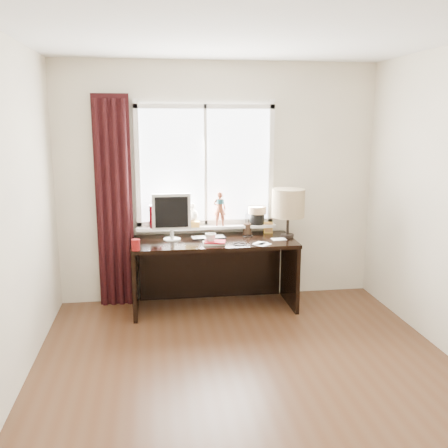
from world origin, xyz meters
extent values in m
cube|color=#4B2F1D|center=(0.00, 0.00, 0.00)|extent=(3.50, 4.00, 0.00)
cube|color=white|center=(0.00, 0.00, 2.60)|extent=(3.50, 4.00, 0.00)
cube|color=beige|center=(0.00, 2.00, 1.30)|extent=(3.50, 0.00, 2.60)
cube|color=beige|center=(0.00, -2.00, 1.30)|extent=(3.50, 0.00, 2.60)
imported|color=silver|center=(-0.15, 1.69, 0.76)|extent=(0.36, 0.24, 0.03)
imported|color=white|center=(-0.15, 1.49, 0.81)|extent=(0.15, 0.15, 0.11)
cylinder|color=maroon|center=(-0.90, 1.33, 0.80)|extent=(0.08, 0.08, 0.11)
cube|color=white|center=(-0.15, 1.99, 1.50)|extent=(1.40, 0.02, 1.30)
cube|color=silver|center=(-0.15, 1.96, 0.88)|extent=(1.50, 0.05, 0.05)
cube|color=silver|center=(-0.15, 1.96, 2.12)|extent=(1.50, 0.05, 0.05)
cube|color=silver|center=(-0.88, 1.96, 1.50)|extent=(0.05, 0.05, 1.40)
cube|color=silver|center=(0.57, 1.96, 1.50)|extent=(0.05, 0.05, 1.40)
cube|color=silver|center=(-0.15, 1.96, 1.50)|extent=(0.03, 0.05, 1.30)
cube|color=silver|center=(-0.15, 1.91, 0.83)|extent=(1.52, 0.18, 0.03)
cylinder|color=#3C0308|center=(-0.70, 1.87, 0.97)|extent=(0.14, 0.14, 0.25)
cube|color=gold|center=(-0.31, 1.87, 0.88)|extent=(0.15, 0.12, 0.06)
sphere|color=beige|center=(-0.31, 1.87, 0.97)|extent=(0.13, 0.13, 0.13)
sphere|color=beige|center=(-0.31, 1.87, 1.07)|extent=(0.07, 0.07, 0.07)
imported|color=brown|center=(0.00, 1.88, 1.04)|extent=(0.15, 0.12, 0.38)
cylinder|color=#1E4C51|center=(0.00, 1.87, 1.12)|extent=(0.10, 0.10, 0.05)
cylinder|color=black|center=(0.41, 1.90, 0.91)|extent=(0.16, 0.16, 0.12)
cylinder|color=#8C6B4C|center=(0.41, 1.90, 1.01)|extent=(0.20, 0.20, 0.08)
cube|color=black|center=(-1.13, 1.92, 1.12)|extent=(0.38, 0.05, 2.25)
cylinder|color=black|center=(-1.27, 1.89, 1.10)|extent=(0.06, 0.06, 2.20)
cylinder|color=black|center=(-1.18, 1.89, 1.10)|extent=(0.06, 0.06, 2.20)
cylinder|color=black|center=(-1.09, 1.89, 1.10)|extent=(0.06, 0.06, 2.20)
cylinder|color=black|center=(-1.00, 1.89, 1.10)|extent=(0.06, 0.06, 2.20)
cube|color=black|center=(-0.10, 1.63, 0.73)|extent=(1.70, 0.70, 0.04)
cube|color=black|center=(-0.93, 1.63, 0.35)|extent=(0.04, 0.64, 0.71)
cube|color=black|center=(0.73, 1.63, 0.35)|extent=(0.04, 0.64, 0.71)
cube|color=black|center=(-0.10, 1.97, 0.35)|extent=(1.60, 0.03, 0.71)
cylinder|color=beige|center=(-0.54, 1.70, 0.76)|extent=(0.18, 0.18, 0.01)
cylinder|color=beige|center=(-0.54, 1.70, 0.81)|extent=(0.04, 0.04, 0.10)
cube|color=beige|center=(-0.54, 1.70, 1.05)|extent=(0.40, 0.04, 0.38)
cube|color=black|center=(-0.54, 1.68, 1.05)|extent=(0.34, 0.01, 0.32)
cube|color=beige|center=(-0.12, 1.46, 0.76)|extent=(0.23, 0.17, 0.02)
cube|color=maroon|center=(-0.11, 1.45, 0.78)|extent=(0.24, 0.19, 0.01)
cylinder|color=black|center=(0.30, 1.86, 0.81)|extent=(0.09, 0.09, 0.12)
cylinder|color=black|center=(0.28, 1.87, 0.86)|extent=(0.01, 0.01, 0.22)
cylinder|color=black|center=(0.31, 1.85, 0.84)|extent=(0.01, 0.01, 0.19)
cylinder|color=black|center=(0.30, 1.87, 0.88)|extent=(0.01, 0.01, 0.25)
cylinder|color=black|center=(0.31, 1.87, 0.83)|extent=(0.01, 0.01, 0.17)
cube|color=gold|center=(0.53, 1.86, 0.81)|extent=(0.10, 0.04, 0.13)
cube|color=#996633|center=(0.53, 1.85, 0.81)|extent=(0.07, 0.02, 0.10)
cylinder|color=black|center=(0.70, 1.66, 0.77)|extent=(0.14, 0.14, 0.03)
cylinder|color=black|center=(0.70, 1.66, 0.89)|extent=(0.03, 0.03, 0.22)
cylinder|color=#C3B28D|center=(0.70, 1.66, 1.12)|extent=(0.35, 0.35, 0.30)
cube|color=white|center=(0.37, 1.37, 0.75)|extent=(0.19, 0.18, 0.00)
cube|color=white|center=(0.58, 1.57, 0.75)|extent=(0.16, 0.12, 0.00)
cube|color=white|center=(0.35, 1.42, 0.75)|extent=(0.18, 0.19, 0.00)
torus|color=black|center=(0.13, 1.41, 0.75)|extent=(0.17, 0.17, 0.01)
torus|color=black|center=(0.28, 1.75, 0.75)|extent=(0.15, 0.15, 0.01)
torus|color=black|center=(0.00, 1.72, 0.75)|extent=(0.14, 0.14, 0.01)
camera|label=1|loc=(-0.72, -3.41, 1.99)|focal=40.00mm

